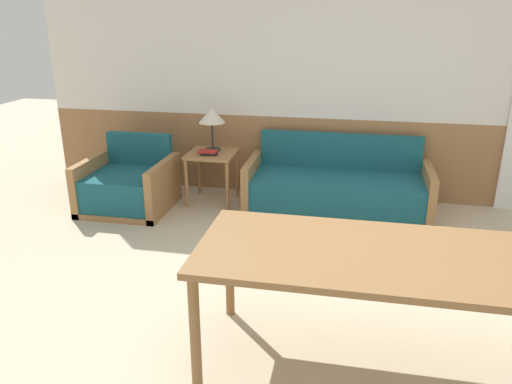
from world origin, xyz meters
TOP-DOWN VIEW (x-y plane):
  - ground_plane at (0.00, 0.00)m, footprint 16.00×16.00m
  - wall_back at (0.00, 2.63)m, footprint 7.20×0.06m
  - couch at (-0.17, 2.17)m, footprint 1.90×0.79m
  - armchair at (-2.36, 1.80)m, footprint 0.89×0.83m
  - side_table at (-1.53, 2.16)m, footprint 0.51×0.51m
  - table_lamp at (-1.55, 2.25)m, footprint 0.29×0.29m
  - book_stack at (-1.54, 2.07)m, footprint 0.21×0.12m
  - dining_table at (0.13, -0.32)m, footprint 2.00×0.88m

SIDE VIEW (x-z plane):
  - ground_plane at x=0.00m, z-range 0.00..0.00m
  - couch at x=-0.17m, z-range -0.15..0.62m
  - armchair at x=-2.36m, z-range -0.13..0.61m
  - side_table at x=-1.53m, z-range 0.18..0.75m
  - book_stack at x=-1.54m, z-range 0.56..0.61m
  - dining_table at x=0.13m, z-range 0.31..1.07m
  - table_lamp at x=-1.55m, z-range 0.70..1.17m
  - wall_back at x=0.00m, z-range 0.00..2.70m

